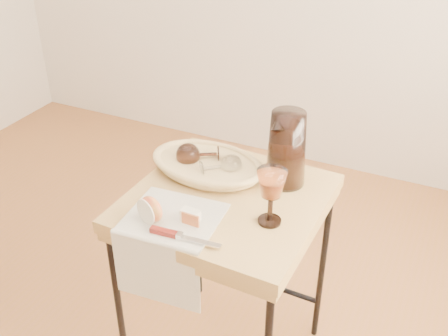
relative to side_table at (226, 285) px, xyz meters
The scene contains 10 objects.
side_table is the anchor object (origin of this frame).
tea_towel 0.44m from the side_table, 118.97° to the right, with size 0.28×0.25×0.01m, color silver.
bread_basket 0.44m from the side_table, 138.97° to the left, with size 0.37×0.25×0.05m, color olive, non-canonical shape.
goblet_lying_a 0.48m from the side_table, 141.59° to the left, with size 0.14×0.09×0.09m, color #40241A, non-canonical shape.
goblet_lying_b 0.45m from the side_table, 128.93° to the left, with size 0.12×0.07×0.07m, color white, non-canonical shape.
pitcher 0.56m from the side_table, 49.96° to the left, with size 0.17×0.25×0.30m, color black, non-canonical shape.
wine_goblet 0.51m from the side_table, 21.15° to the right, with size 0.09×0.09×0.18m, color white, non-canonical shape.
apple_half 0.51m from the side_table, 124.16° to the right, with size 0.09×0.05×0.08m, color red.
apple_wedge 0.45m from the side_table, 103.18° to the right, with size 0.06×0.03×0.04m, color beige.
table_knife 0.48m from the side_table, 94.84° to the right, with size 0.22×0.02×0.02m, color silver, non-canonical shape.
Camera 1 is at (1.09, -1.14, 1.76)m, focal length 43.00 mm.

